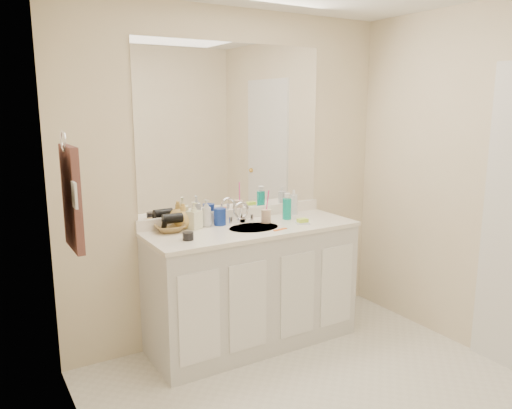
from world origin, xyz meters
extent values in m
cube|color=beige|center=(0.00, 1.30, 1.20)|extent=(2.60, 0.02, 2.40)
cube|color=beige|center=(-1.30, 0.00, 1.20)|extent=(0.02, 2.60, 2.40)
cube|color=beige|center=(1.30, 0.00, 1.20)|extent=(0.02, 2.60, 2.40)
cube|color=silver|center=(0.00, 1.02, 0.42)|extent=(1.50, 0.55, 0.85)
cube|color=white|center=(0.00, 1.02, 0.86)|extent=(1.52, 0.57, 0.03)
cube|color=white|center=(0.00, 1.29, 0.92)|extent=(1.52, 0.03, 0.08)
cylinder|color=beige|center=(0.00, 1.00, 0.87)|extent=(0.37, 0.37, 0.02)
cylinder|color=silver|center=(0.00, 1.18, 0.94)|extent=(0.02, 0.02, 0.11)
cube|color=white|center=(0.00, 1.29, 1.56)|extent=(1.48, 0.01, 1.20)
cylinder|color=navy|center=(-0.17, 1.20, 0.94)|extent=(0.10, 0.10, 0.12)
cylinder|color=beige|center=(0.15, 1.08, 0.93)|extent=(0.09, 0.09, 0.10)
cylinder|color=#FF43A0|center=(0.16, 1.08, 1.03)|extent=(0.02, 0.04, 0.18)
cylinder|color=#0D9C87|center=(0.35, 1.10, 0.96)|extent=(0.09, 0.09, 0.16)
cylinder|color=silver|center=(0.48, 1.21, 0.96)|extent=(0.08, 0.08, 0.16)
cube|color=white|center=(0.36, 0.92, 0.89)|extent=(0.12, 0.11, 0.01)
cube|color=#BCE638|center=(0.36, 0.92, 0.90)|extent=(0.07, 0.05, 0.03)
cube|color=orange|center=(0.12, 0.85, 0.88)|extent=(0.12, 0.04, 0.00)
cylinder|color=black|center=(-0.53, 0.94, 0.90)|extent=(0.07, 0.07, 0.05)
imported|color=silver|center=(-0.27, 1.20, 0.98)|extent=(0.08, 0.08, 0.19)
imported|color=#F8F7CA|center=(-0.38, 1.19, 0.97)|extent=(0.11, 0.11, 0.19)
imported|color=#DCB055|center=(-0.43, 1.24, 0.97)|extent=(0.15, 0.15, 0.17)
imported|color=olive|center=(-0.55, 1.20, 0.91)|extent=(0.24, 0.24, 0.05)
cylinder|color=black|center=(-0.53, 1.20, 0.97)|extent=(0.14, 0.08, 0.07)
torus|color=silver|center=(-1.27, 0.77, 1.55)|extent=(0.01, 0.11, 0.11)
cube|color=#452825|center=(-1.25, 0.77, 1.25)|extent=(0.04, 0.32, 0.55)
cube|color=white|center=(-1.27, 0.57, 1.30)|extent=(0.01, 0.08, 0.13)
camera|label=1|loc=(-1.74, -1.93, 1.74)|focal=35.00mm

